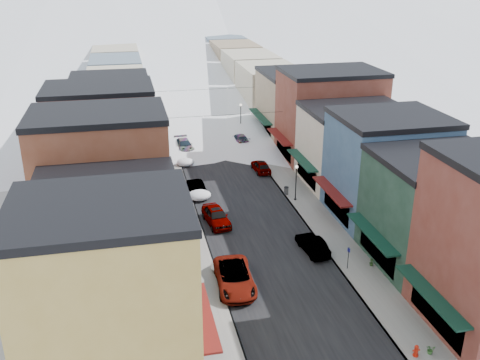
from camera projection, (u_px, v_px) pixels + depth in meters
name	position (u px, v px, depth m)	size (l,w,h in m)	color
road	(198.00, 121.00, 86.88)	(10.00, 160.00, 0.01)	black
sidewalk_left	(157.00, 123.00, 85.54)	(3.20, 160.00, 0.15)	gray
sidewalk_right	(237.00, 118.00, 88.16)	(3.20, 160.00, 0.15)	gray
curb_left	(167.00, 122.00, 85.85)	(0.10, 160.00, 0.15)	slate
curb_right	(228.00, 118.00, 87.85)	(0.10, 160.00, 0.15)	slate
bldg_l_yellow	(108.00, 292.00, 31.40)	(11.30, 8.70, 11.50)	gold
bldg_l_cream	(110.00, 240.00, 39.47)	(11.30, 8.20, 9.50)	beige
bldg_l_brick_near	(103.00, 181.00, 46.05)	(12.30, 8.20, 12.50)	brown
bldg_l_grayblue	(112.00, 166.00, 54.51)	(11.30, 9.20, 9.00)	slate
bldg_l_brick_far	(102.00, 132.00, 62.08)	(13.30, 9.20, 11.00)	brown
bldg_l_tan	(112.00, 114.00, 71.52)	(11.30, 11.20, 10.00)	tan
bldg_r_green	(436.00, 210.00, 44.25)	(11.30, 9.20, 9.50)	#1A372A
bldg_r_blue	(387.00, 167.00, 52.21)	(11.30, 9.20, 10.50)	#345376
bldg_r_cream	(353.00, 145.00, 60.74)	(12.30, 9.20, 9.00)	beige
bldg_r_brick_far	(329.00, 114.00, 68.52)	(13.30, 9.20, 11.50)	maroon
bldg_r_tan	(297.00, 104.00, 77.75)	(11.30, 11.20, 9.50)	#988164
distant_blocks	(181.00, 71.00, 106.20)	(34.00, 55.00, 8.00)	gray
overhead_cables	(209.00, 101.00, 73.24)	(16.40, 15.04, 0.04)	black
car_white_suv	(235.00, 277.00, 41.87)	(2.84, 6.16, 1.71)	white
car_silver_sedan	(216.00, 216.00, 52.15)	(1.98, 4.92, 1.68)	#A9ACB1
car_dark_hatch	(197.00, 188.00, 58.93)	(1.46, 4.20, 1.38)	black
car_silver_wagon	(184.00, 145.00, 72.83)	(2.08, 5.11, 1.48)	#97999F
car_green_sedan	(312.00, 245.00, 47.02)	(1.53, 4.40, 1.45)	black
car_gray_suv	(261.00, 166.00, 65.35)	(1.70, 4.23, 1.44)	#95979D
car_black_sedan	(240.00, 139.00, 75.71)	(1.92, 4.73, 1.37)	black
car_lane_silver	(187.00, 123.00, 82.41)	(1.95, 4.84, 1.65)	#A0A3A8
car_lane_white	(199.00, 97.00, 99.25)	(2.62, 5.67, 1.58)	silver
fire_hydrant	(416.00, 351.00, 34.40)	(0.48, 0.37, 0.83)	red
parking_sign	(348.00, 256.00, 44.01)	(0.13, 0.26, 2.01)	black
trash_can	(286.00, 191.00, 58.60)	(0.51, 0.51, 0.87)	#585A5D
streetlamp_near	(296.00, 178.00, 56.50)	(0.33, 0.33, 3.93)	black
streetlamp_far	(241.00, 114.00, 79.18)	(0.37, 0.37, 4.45)	black
planter_near	(430.00, 350.00, 34.63)	(0.55, 0.48, 0.62)	#3F7534
planter_far	(371.00, 262.00, 44.75)	(0.35, 0.35, 0.63)	#2B4C23
snow_pile_near	(225.00, 265.00, 44.30)	(2.44, 2.70, 1.03)	white
snow_pile_mid	(199.00, 195.00, 57.68)	(2.52, 2.75, 1.07)	white
snow_pile_far	(186.00, 162.00, 67.42)	(2.26, 2.59, 0.96)	white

